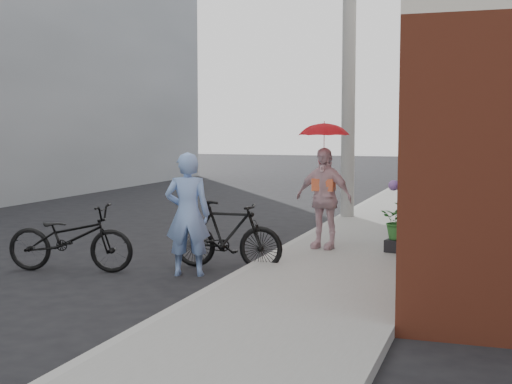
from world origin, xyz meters
The scene contains 11 objects.
ground centered at (0.00, 0.00, 0.00)m, with size 80.00×80.00×0.00m, color black.
sidewalk centered at (2.10, 2.00, 0.06)m, with size 2.20×24.00×0.12m, color gray.
curb centered at (0.94, 2.00, 0.06)m, with size 0.12×24.00×0.12m, color #9E9E99.
utility_pole centered at (1.10, 6.00, 3.50)m, with size 0.28×0.28×7.00m, color #9E9E99.
officer centered at (0.18, -0.02, 0.83)m, with size 0.60×0.40×1.65m, color #7FA2E3.
bike_left centered at (-1.46, -0.30, 0.46)m, with size 0.62×1.77×0.93m, color black.
bike_right centered at (0.51, 0.57, 0.48)m, with size 0.45×1.60×0.96m, color black.
kimono_woman centered at (1.55, 1.99, 0.90)m, with size 0.91×0.38×1.55m, color silver.
parasol centered at (1.55, 1.99, 2.00)m, with size 0.74×0.74×0.65m, color red.
planter centered at (2.70, 2.04, 0.21)m, with size 0.35×0.35×0.18m, color black.
potted_plant centered at (2.70, 2.04, 0.59)m, with size 0.52×0.45×0.58m, color #2E6F2C.
Camera 1 is at (4.08, -8.63, 1.98)m, focal length 50.00 mm.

